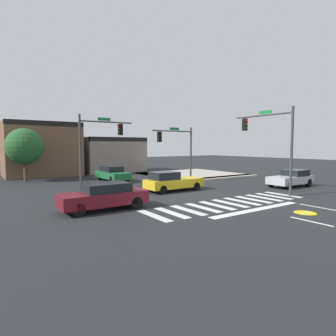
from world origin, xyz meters
TOP-DOWN VIEW (x-y plane):
  - ground_plane at (0.00, 0.00)m, footprint 120.00×120.00m
  - crosswalk_near at (-0.00, -4.50)m, footprint 11.20×2.80m
  - bike_detector_marking at (1.41, -8.41)m, footprint 1.12×1.12m
  - curb_corner_northeast at (8.49, 9.42)m, footprint 10.00×10.60m
  - storefront_row at (-2.56, 19.18)m, footprint 16.27×6.54m
  - traffic_signal_southeast at (5.29, -3.36)m, footprint 0.32×4.99m
  - traffic_signal_northwest at (-4.15, 5.95)m, footprint 4.57×0.32m
  - traffic_signal_northeast at (3.64, 5.82)m, footprint 4.58×0.32m
  - car_maroon at (-6.89, -1.86)m, footprint 4.65×1.79m
  - car_yellow at (-0.20, 1.26)m, footprint 4.56×1.76m
  - car_silver at (9.48, -2.56)m, footprint 4.25×1.80m
  - car_green at (-1.51, 9.46)m, footprint 1.75×4.78m
  - roadside_tree at (-8.50, 14.00)m, footprint 3.49×3.49m

SIDE VIEW (x-z plane):
  - ground_plane at x=0.00m, z-range 0.00..0.00m
  - bike_detector_marking at x=1.41m, z-range 0.00..0.01m
  - crosswalk_near at x=0.00m, z-range 0.00..0.01m
  - curb_corner_northeast at x=8.49m, z-range 0.00..0.15m
  - car_silver at x=9.48m, z-range 0.01..1.44m
  - car_yellow at x=-0.20m, z-range -0.02..1.50m
  - car_maroon at x=-6.89m, z-range 0.03..1.48m
  - car_green at x=-1.51m, z-range 0.03..1.51m
  - storefront_row at x=-2.56m, z-range -0.31..5.80m
  - roadside_tree at x=-8.50m, z-range 0.81..5.96m
  - traffic_signal_northeast at x=3.64m, z-range 1.00..6.28m
  - traffic_signal_northwest at x=-4.15m, z-range 1.06..7.00m
  - traffic_signal_southeast at x=5.29m, z-range 1.18..7.30m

